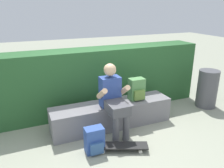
{
  "coord_description": "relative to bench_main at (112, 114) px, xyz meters",
  "views": [
    {
      "loc": [
        -1.44,
        -3.03,
        2.1
      ],
      "look_at": [
        0.05,
        0.48,
        0.77
      ],
      "focal_mm": 36.13,
      "sensor_mm": 36.0,
      "label": 1
    }
  ],
  "objects": [
    {
      "name": "hedge_row",
      "position": [
        -0.05,
        0.79,
        0.42
      ],
      "size": [
        4.59,
        0.57,
        1.3
      ],
      "color": "#29582C",
      "rests_on": "ground"
    },
    {
      "name": "skateboard_near_person",
      "position": [
        -0.16,
        -0.76,
        -0.15
      ],
      "size": [
        0.82,
        0.49,
        0.09
      ],
      "color": "black",
      "rests_on": "ground"
    },
    {
      "name": "bench_main",
      "position": [
        0.0,
        0.0,
        0.0
      ],
      "size": [
        2.2,
        0.5,
        0.45
      ],
      "color": "slate",
      "rests_on": "ground"
    },
    {
      "name": "ground_plane",
      "position": [
        0.0,
        -0.37,
        -0.22
      ],
      "size": [
        24.0,
        24.0,
        0.0
      ],
      "primitive_type": "plane",
      "color": "gray"
    },
    {
      "name": "backpack_on_ground",
      "position": [
        -0.55,
        -0.63,
        -0.03
      ],
      "size": [
        0.28,
        0.23,
        0.4
      ],
      "color": "#2D4C99",
      "rests_on": "ground"
    },
    {
      "name": "trash_bin",
      "position": [
        2.23,
        -0.01,
        0.18
      ],
      "size": [
        0.42,
        0.42,
        0.81
      ],
      "color": "#4C4C51",
      "rests_on": "ground"
    },
    {
      "name": "backpack_on_bench",
      "position": [
        0.49,
        -0.01,
        0.42
      ],
      "size": [
        0.28,
        0.23,
        0.4
      ],
      "color": "#51894C",
      "rests_on": "bench_main"
    },
    {
      "name": "person_skater",
      "position": [
        -0.07,
        -0.22,
        0.42
      ],
      "size": [
        0.49,
        0.62,
        1.2
      ],
      "color": "#2D4793",
      "rests_on": "ground"
    }
  ]
}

